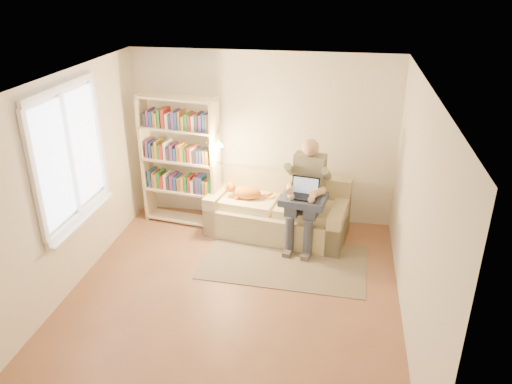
% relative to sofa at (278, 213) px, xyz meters
% --- Properties ---
extents(floor, '(4.50, 4.50, 0.00)m').
position_rel_sofa_xyz_m(floor, '(-0.33, -1.74, -0.31)').
color(floor, brown).
rests_on(floor, ground).
extents(ceiling, '(4.00, 4.50, 0.02)m').
position_rel_sofa_xyz_m(ceiling, '(-0.33, -1.74, 2.29)').
color(ceiling, white).
rests_on(ceiling, wall_back).
extents(wall_left, '(0.02, 4.50, 2.60)m').
position_rel_sofa_xyz_m(wall_left, '(-2.33, -1.74, 0.99)').
color(wall_left, silver).
rests_on(wall_left, floor).
extents(wall_right, '(0.02, 4.50, 2.60)m').
position_rel_sofa_xyz_m(wall_right, '(1.67, -1.74, 0.99)').
color(wall_right, silver).
rests_on(wall_right, floor).
extents(wall_back, '(4.00, 0.02, 2.60)m').
position_rel_sofa_xyz_m(wall_back, '(-0.33, 0.51, 0.99)').
color(wall_back, silver).
rests_on(wall_back, floor).
extents(wall_front, '(4.00, 0.02, 2.60)m').
position_rel_sofa_xyz_m(wall_front, '(-0.33, -3.99, 0.99)').
color(wall_front, silver).
rests_on(wall_front, floor).
extents(window, '(0.12, 1.52, 1.69)m').
position_rel_sofa_xyz_m(window, '(-2.27, -1.54, 1.06)').
color(window, white).
rests_on(window, wall_left).
extents(sofa, '(2.14, 1.21, 0.86)m').
position_rel_sofa_xyz_m(sofa, '(0.00, 0.00, 0.00)').
color(sofa, tan).
rests_on(sofa, floor).
extents(person, '(0.53, 0.75, 1.53)m').
position_rel_sofa_xyz_m(person, '(0.42, -0.22, 0.54)').
color(person, gray).
rests_on(person, sofa).
extents(cat, '(0.65, 0.28, 0.23)m').
position_rel_sofa_xyz_m(cat, '(-0.50, -0.05, 0.34)').
color(cat, orange).
rests_on(cat, sofa).
extents(blanket, '(0.68, 0.59, 0.10)m').
position_rel_sofa_xyz_m(blanket, '(0.43, -0.38, 0.44)').
color(blanket, '#2D374F').
rests_on(blanket, person).
extents(laptop, '(0.42, 0.35, 0.34)m').
position_rel_sofa_xyz_m(laptop, '(0.44, -0.37, 0.55)').
color(laptop, black).
rests_on(laptop, blanket).
extents(bookshelf, '(1.32, 0.55, 2.01)m').
position_rel_sofa_xyz_m(bookshelf, '(-1.50, 0.08, 0.80)').
color(bookshelf, beige).
rests_on(bookshelf, floor).
extents(rug, '(2.24, 1.38, 0.01)m').
position_rel_sofa_xyz_m(rug, '(0.20, -0.83, -0.31)').
color(rug, '#7D715B').
rests_on(rug, floor).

